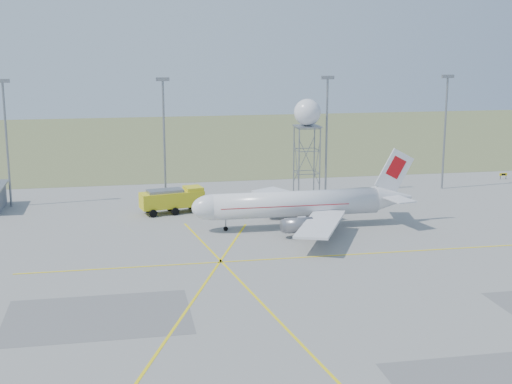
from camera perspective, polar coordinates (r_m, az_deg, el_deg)
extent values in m
plane|color=#959691|center=(61.02, 6.81, -13.73)|extent=(400.00, 400.00, 0.00)
cube|color=#55693A|center=(194.79, -5.74, 4.20)|extent=(400.00, 120.00, 0.03)
cylinder|color=gray|center=(120.68, -19.30, 3.55)|extent=(0.36, 0.36, 20.00)
cube|color=gray|center=(119.72, -19.64, 8.38)|extent=(2.20, 0.50, 0.60)
cylinder|color=gray|center=(119.58, -7.35, 4.05)|extent=(0.36, 0.36, 20.00)
cube|color=gray|center=(118.61, -7.48, 8.94)|extent=(2.20, 0.50, 0.60)
cylinder|color=gray|center=(124.45, 5.66, 4.40)|extent=(0.36, 0.36, 20.00)
cube|color=gray|center=(123.51, 5.76, 9.10)|extent=(2.20, 0.50, 0.60)
cylinder|color=gray|center=(132.36, 14.86, 4.52)|extent=(0.36, 0.36, 20.00)
cube|color=gray|center=(131.48, 15.10, 8.93)|extent=(2.20, 0.50, 0.60)
cylinder|color=black|center=(146.03, 18.96, 1.12)|extent=(0.10, 0.10, 0.80)
cylinder|color=black|center=(146.62, 19.37, 1.14)|extent=(0.10, 0.10, 0.80)
cube|color=yellow|center=(146.23, 19.18, 1.34)|extent=(1.60, 0.15, 0.50)
cube|color=black|center=(146.16, 19.20, 1.34)|extent=(0.80, 0.03, 0.30)
cylinder|color=silver|center=(102.14, 3.19, -0.94)|extent=(24.00, 3.72, 3.69)
ellipsoid|color=silver|center=(99.98, -3.50, -1.23)|extent=(5.91, 3.70, 3.69)
cube|color=black|center=(99.73, -4.13, -0.95)|extent=(1.40, 2.03, 0.90)
cone|color=silver|center=(106.56, 10.92, -0.45)|extent=(5.54, 3.70, 3.69)
cube|color=silver|center=(105.80, 11.00, 1.60)|extent=(5.91, 0.28, 6.94)
cube|color=#B10B11|center=(105.76, 11.11, 1.95)|extent=(3.18, 0.32, 3.56)
cube|color=silver|center=(108.98, 10.14, 0.11)|extent=(2.96, 5.08, 0.17)
cube|color=silver|center=(103.62, 11.29, -0.55)|extent=(2.96, 5.08, 0.17)
cube|color=silver|center=(110.54, 2.84, -0.43)|extent=(10.44, 15.22, 0.33)
cube|color=silver|center=(94.93, 5.20, -2.56)|extent=(10.47, 15.21, 0.33)
cylinder|color=slate|center=(107.40, 2.01, -1.24)|extent=(3.88, 2.13, 2.12)
cylinder|color=slate|center=(97.31, 3.41, -2.67)|extent=(3.88, 2.13, 2.12)
cube|color=#B10B11|center=(101.70, 2.18, -0.94)|extent=(18.46, 3.76, 0.11)
cylinder|color=black|center=(100.98, -2.44, -2.89)|extent=(0.65, 0.65, 0.83)
cube|color=black|center=(103.33, 4.16, -2.57)|extent=(0.93, 5.54, 0.83)
cylinder|color=gray|center=(103.23, 4.17, -2.34)|extent=(0.22, 0.22, 1.66)
cylinder|color=gray|center=(121.49, 3.46, 2.34)|extent=(0.22, 0.22, 11.98)
cylinder|color=gray|center=(122.45, 5.13, 2.39)|extent=(0.22, 0.22, 11.98)
cylinder|color=gray|center=(125.94, 4.67, 2.67)|extent=(0.22, 0.22, 11.98)
cylinder|color=gray|center=(125.01, 3.04, 2.62)|extent=(0.22, 0.22, 11.98)
cube|color=gray|center=(122.86, 4.12, 5.27)|extent=(4.29, 4.29, 0.23)
sphere|color=silver|center=(122.60, 4.13, 6.38)|extent=(4.61, 4.61, 4.61)
cube|color=gold|center=(111.69, -6.74, -0.58)|extent=(10.25, 5.17, 2.39)
cube|color=gold|center=(112.45, -5.05, 0.05)|extent=(3.17, 3.51, 1.52)
cube|color=black|center=(112.65, -4.68, 0.14)|extent=(0.68, 2.79, 1.09)
cube|color=gray|center=(111.11, -7.30, 0.09)|extent=(5.85, 3.65, 0.44)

